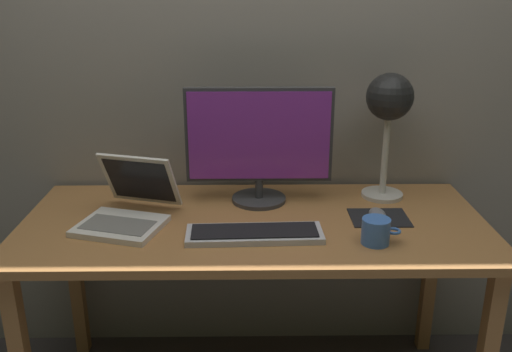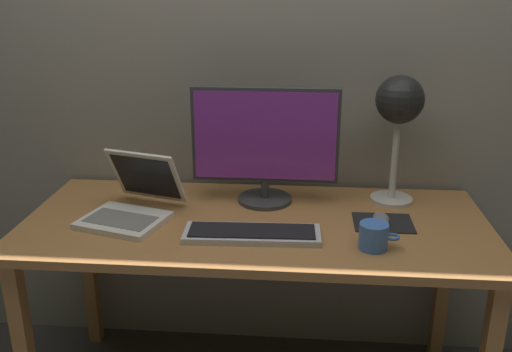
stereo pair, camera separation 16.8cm
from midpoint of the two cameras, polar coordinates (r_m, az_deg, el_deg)
name	(u,v)px [view 1 (the left image)]	position (r m, az deg, el deg)	size (l,w,h in m)	color
back_wall	(253,42)	(2.18, -2.59, 13.49)	(4.80, 0.06, 2.60)	gray
desk	(254,241)	(1.97, -2.65, -6.69)	(1.60, 0.70, 0.74)	#A8703D
monitor	(259,141)	(2.02, -2.07, 3.51)	(0.53, 0.20, 0.43)	#38383A
keyboard_main	(255,234)	(1.81, -2.82, -5.94)	(0.44, 0.16, 0.03)	silver
laptop	(130,203)	(1.98, -15.14, -2.76)	(0.35, 0.39, 0.22)	silver
desk_lamp	(389,105)	(2.07, 11.18, 7.04)	(0.17, 0.17, 0.47)	beige
mousepad	(379,218)	(1.98, 10.10, -4.25)	(0.20, 0.16, 0.00)	black
mouse	(377,214)	(1.96, 9.91, -3.92)	(0.06, 0.10, 0.03)	slate
coffee_mug	(376,231)	(1.78, 9.54, -5.62)	(0.12, 0.09, 0.08)	#3F72CC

